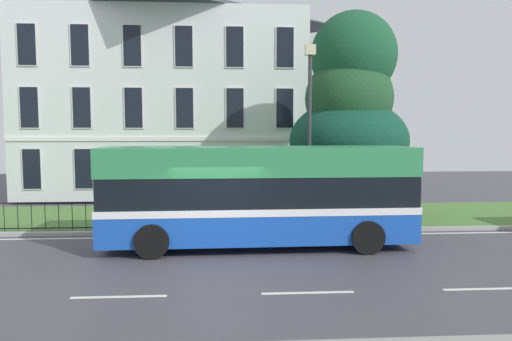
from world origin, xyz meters
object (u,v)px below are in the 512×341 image
at_px(georgian_townhouse, 171,89).
at_px(evergreen_tree, 349,132).
at_px(single_decker_bus, 259,194).
at_px(street_lamp_post, 310,122).
at_px(litter_bin, 221,211).

distance_m(georgian_townhouse, evergreen_tree, 12.19).
xyz_separation_m(single_decker_bus, street_lamp_post, (1.99, 2.52, 2.22)).
distance_m(evergreen_tree, street_lamp_post, 2.91).
bearing_deg(single_decker_bus, litter_bin, 114.83).
distance_m(georgian_townhouse, single_decker_bus, 14.62).
bearing_deg(street_lamp_post, evergreen_tree, 46.65).
bearing_deg(evergreen_tree, street_lamp_post, -133.35).
bearing_deg(litter_bin, single_decker_bus, -64.10).
height_order(single_decker_bus, litter_bin, single_decker_bus).
bearing_deg(street_lamp_post, single_decker_bus, -128.33).
height_order(single_decker_bus, street_lamp_post, street_lamp_post).
xyz_separation_m(georgian_townhouse, evergreen_tree, (8.18, -8.67, -2.53)).
bearing_deg(single_decker_bus, street_lamp_post, 50.61).
xyz_separation_m(single_decker_bus, litter_bin, (-1.16, 2.39, -0.93)).
bearing_deg(georgian_townhouse, litter_bin, -74.38).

